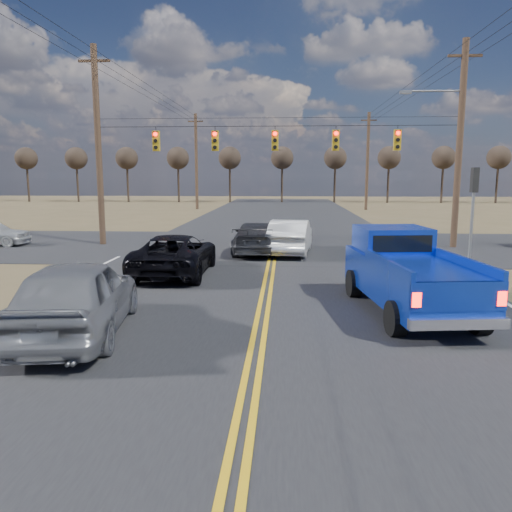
# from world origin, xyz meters

# --- Properties ---
(ground) EXTENTS (160.00, 160.00, 0.00)m
(ground) POSITION_xyz_m (0.00, 0.00, 0.00)
(ground) COLOR brown
(ground) RESTS_ON ground
(road_main) EXTENTS (14.00, 120.00, 0.02)m
(road_main) POSITION_xyz_m (0.00, 10.00, 0.00)
(road_main) COLOR #28282B
(road_main) RESTS_ON ground
(road_cross) EXTENTS (120.00, 12.00, 0.02)m
(road_cross) POSITION_xyz_m (0.00, 18.00, 0.00)
(road_cross) COLOR #28282B
(road_cross) RESTS_ON ground
(signal_gantry) EXTENTS (19.60, 4.83, 10.00)m
(signal_gantry) POSITION_xyz_m (0.50, 17.79, 5.06)
(signal_gantry) COLOR #473323
(signal_gantry) RESTS_ON ground
(utility_poles) EXTENTS (19.60, 58.32, 10.00)m
(utility_poles) POSITION_xyz_m (0.00, 17.00, 5.23)
(utility_poles) COLOR #473323
(utility_poles) RESTS_ON ground
(treeline) EXTENTS (87.00, 117.80, 7.40)m
(treeline) POSITION_xyz_m (0.00, 26.96, 5.70)
(treeline) COLOR #33261C
(treeline) RESTS_ON ground
(pickup_truck) EXTENTS (2.80, 5.88, 2.13)m
(pickup_truck) POSITION_xyz_m (3.79, 5.72, 1.03)
(pickup_truck) COLOR black
(pickup_truck) RESTS_ON ground
(silver_suv) EXTENTS (2.84, 5.48, 1.78)m
(silver_suv) POSITION_xyz_m (-4.09, 3.23, 0.89)
(silver_suv) COLOR gray
(silver_suv) RESTS_ON ground
(black_suv) EXTENTS (2.51, 5.36, 1.48)m
(black_suv) POSITION_xyz_m (-3.44, 10.29, 0.74)
(black_suv) COLOR black
(black_suv) RESTS_ON ground
(white_car_queue) EXTENTS (2.18, 4.97, 1.59)m
(white_car_queue) POSITION_xyz_m (0.80, 15.50, 0.79)
(white_car_queue) COLOR silver
(white_car_queue) RESTS_ON ground
(dgrey_car_queue) EXTENTS (2.03, 4.97, 1.44)m
(dgrey_car_queue) POSITION_xyz_m (-0.80, 15.50, 0.72)
(dgrey_car_queue) COLOR #2D2E32
(dgrey_car_queue) RESTS_ON ground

